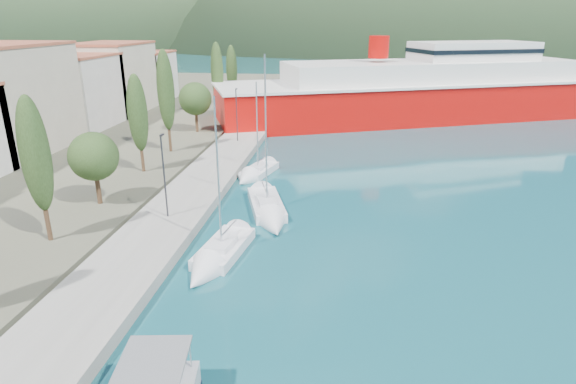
# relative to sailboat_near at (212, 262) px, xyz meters

# --- Properties ---
(ground) EXTENTS (1400.00, 1400.00, 0.00)m
(ground) POSITION_rel_sailboat_near_xyz_m (4.14, 110.42, -0.30)
(ground) COLOR #16535C
(quay) EXTENTS (5.00, 88.00, 0.80)m
(quay) POSITION_rel_sailboat_near_xyz_m (-4.86, 16.42, 0.10)
(quay) COLOR gray
(quay) RESTS_ON ground
(town_buildings) EXTENTS (9.20, 69.20, 11.30)m
(town_buildings) POSITION_rel_sailboat_near_xyz_m (-27.86, 27.33, 5.27)
(town_buildings) COLOR beige
(town_buildings) RESTS_ON land_strip
(tree_row) EXTENTS (4.09, 62.85, 10.81)m
(tree_row) POSITION_rel_sailboat_near_xyz_m (-11.18, 22.01, 5.55)
(tree_row) COLOR #47301E
(tree_row) RESTS_ON land_strip
(lamp_posts) EXTENTS (0.15, 47.68, 6.06)m
(lamp_posts) POSITION_rel_sailboat_near_xyz_m (-4.86, 5.23, 3.78)
(lamp_posts) COLOR #2D2D33
(lamp_posts) RESTS_ON quay
(sailboat_near) EXTENTS (3.40, 8.01, 11.15)m
(sailboat_near) POSITION_rel_sailboat_near_xyz_m (0.00, 0.00, 0.00)
(sailboat_near) COLOR silver
(sailboat_near) RESTS_ON ground
(sailboat_mid) EXTENTS (4.93, 9.29, 12.95)m
(sailboat_mid) POSITION_rel_sailboat_near_xyz_m (2.34, 7.81, 0.01)
(sailboat_mid) COLOR silver
(sailboat_mid) RESTS_ON ground
(sailboat_far) EXTENTS (3.80, 6.97, 9.76)m
(sailboat_far) POSITION_rel_sailboat_near_xyz_m (-0.93, 17.37, -0.02)
(sailboat_far) COLOR silver
(sailboat_far) RESTS_ON ground
(ferry) EXTENTS (64.58, 35.99, 12.72)m
(ferry) POSITION_rel_sailboat_near_xyz_m (20.30, 49.99, 3.57)
(ferry) COLOR #BC0A06
(ferry) RESTS_ON ground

